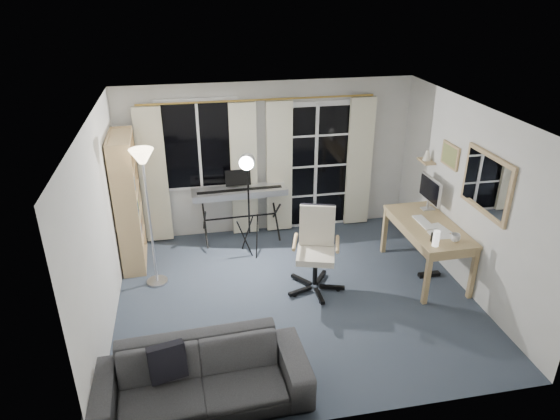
% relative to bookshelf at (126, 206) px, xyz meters
% --- Properties ---
extents(floor, '(4.50, 4.00, 0.02)m').
position_rel_bookshelf_xyz_m(floor, '(2.12, -1.29, -0.91)').
color(floor, '#323949').
rests_on(floor, ground).
extents(window, '(1.20, 0.08, 1.40)m').
position_rel_bookshelf_xyz_m(window, '(1.07, 0.68, 0.60)').
color(window, white).
rests_on(window, floor).
extents(french_door, '(1.32, 0.09, 2.11)m').
position_rel_bookshelf_xyz_m(french_door, '(2.87, 0.68, 0.12)').
color(french_door, white).
rests_on(french_door, floor).
extents(curtains, '(3.60, 0.07, 2.13)m').
position_rel_bookshelf_xyz_m(curtains, '(1.99, 0.59, 0.19)').
color(curtains, gold).
rests_on(curtains, floor).
extents(bookshelf, '(0.34, 0.90, 1.90)m').
position_rel_bookshelf_xyz_m(bookshelf, '(0.00, 0.00, 0.00)').
color(bookshelf, '#AA805A').
rests_on(bookshelf, floor).
extents(torchiere_lamp, '(0.31, 0.31, 1.90)m').
position_rel_bookshelf_xyz_m(torchiere_lamp, '(0.35, -0.61, 0.62)').
color(torchiere_lamp, '#B2B2B7').
rests_on(torchiere_lamp, floor).
extents(keyboard_piano, '(1.45, 0.73, 1.04)m').
position_rel_bookshelf_xyz_m(keyboard_piano, '(1.62, 0.40, -0.11)').
color(keyboard_piano, black).
rests_on(keyboard_piano, floor).
extents(studio_light, '(0.35, 0.35, 1.62)m').
position_rel_bookshelf_xyz_m(studio_light, '(1.68, -0.14, 0.40)').
color(studio_light, black).
rests_on(studio_light, floor).
extents(office_chair, '(0.77, 0.77, 1.11)m').
position_rel_bookshelf_xyz_m(office_chair, '(2.45, -1.05, -0.25)').
color(office_chair, black).
rests_on(office_chair, floor).
extents(desk, '(0.73, 1.43, 0.76)m').
position_rel_bookshelf_xyz_m(desk, '(4.00, -1.07, -0.24)').
color(desk, tan).
rests_on(desk, floor).
extents(monitor, '(0.18, 0.55, 0.48)m').
position_rel_bookshelf_xyz_m(monitor, '(4.20, -0.62, 0.15)').
color(monitor, silver).
rests_on(monitor, desk).
extents(desk_clutter, '(0.44, 0.87, 0.97)m').
position_rel_bookshelf_xyz_m(desk_clutter, '(3.94, -1.30, -0.31)').
color(desk_clutter, white).
rests_on(desk_clutter, desk).
extents(mug, '(0.13, 0.10, 0.12)m').
position_rel_bookshelf_xyz_m(mug, '(4.10, -1.57, -0.08)').
color(mug, silver).
rests_on(mug, desk).
extents(wall_mirror, '(0.04, 0.94, 0.74)m').
position_rel_bookshelf_xyz_m(wall_mirror, '(4.34, -1.64, 0.65)').
color(wall_mirror, '#AA805A').
rests_on(wall_mirror, floor).
extents(framed_print, '(0.03, 0.42, 0.32)m').
position_rel_bookshelf_xyz_m(framed_print, '(4.35, -0.74, 0.70)').
color(framed_print, '#AA805A').
rests_on(framed_print, floor).
extents(wall_shelf, '(0.16, 0.30, 0.18)m').
position_rel_bookshelf_xyz_m(wall_shelf, '(4.28, -0.24, 0.50)').
color(wall_shelf, '#AA805A').
rests_on(wall_shelf, floor).
extents(sofa, '(2.09, 0.70, 0.81)m').
position_rel_bookshelf_xyz_m(sofa, '(0.85, -2.84, -0.50)').
color(sofa, '#2A2B2D').
rests_on(sofa, floor).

